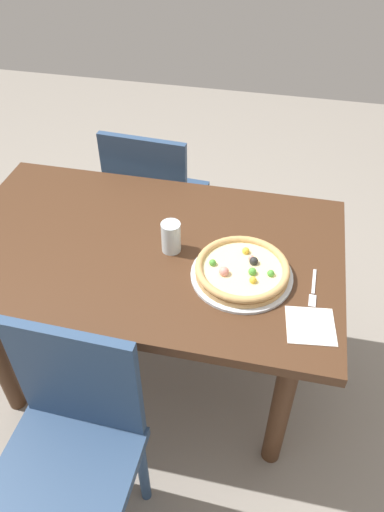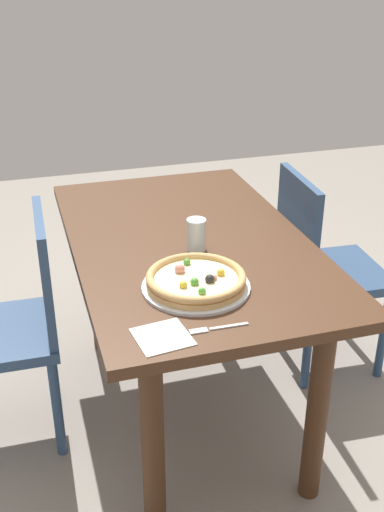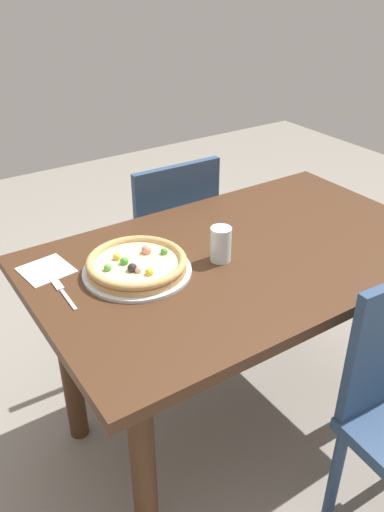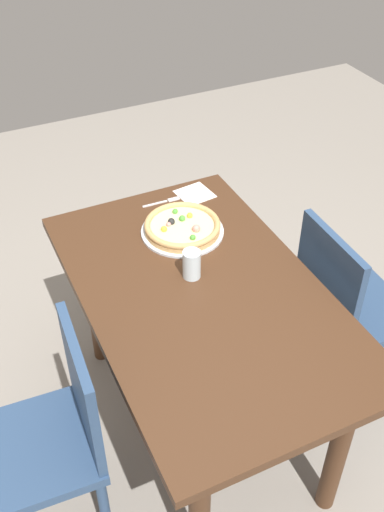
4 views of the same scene
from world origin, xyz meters
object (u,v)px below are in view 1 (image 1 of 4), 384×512
(chair_near, at_px, (155,201))
(fork, at_px, (313,291))
(chair_far, at_px, (70,449))
(drinking_glass, at_px, (171,237))
(dining_table, at_px, (148,270))
(plate, at_px, (242,275))
(napkin, at_px, (311,326))
(pizza, at_px, (242,269))

(chair_near, distance_m, fork, 1.05)
(chair_far, distance_m, drinking_glass, 0.72)
(chair_near, bearing_deg, drinking_glass, -65.07)
(dining_table, height_order, drinking_glass, drinking_glass)
(fork, bearing_deg, plate, -93.47)
(plate, height_order, drinking_glass, drinking_glass)
(drinking_glass, bearing_deg, napkin, 153.21)
(chair_near, relative_size, pizza, 2.92)
(pizza, bearing_deg, dining_table, -12.80)
(dining_table, distance_m, chair_far, 0.64)
(chair_far, relative_size, pizza, 2.92)
(chair_near, height_order, chair_far, same)
(pizza, relative_size, napkin, 2.15)
(chair_near, xyz_separation_m, plate, (-0.49, 0.70, 0.28))
(dining_table, bearing_deg, pizza, 167.20)
(chair_near, bearing_deg, chair_far, -82.66)
(napkin, bearing_deg, chair_far, 30.87)
(chair_near, distance_m, pizza, 0.91)
(chair_near, xyz_separation_m, drinking_glass, (-0.24, 0.62, 0.33))
(plate, bearing_deg, pizza, -170.40)
(drinking_glass, distance_m, napkin, 0.54)
(dining_table, relative_size, plate, 4.09)
(chair_far, relative_size, plate, 2.67)
(plate, bearing_deg, drinking_glass, -17.52)
(pizza, xyz_separation_m, fork, (-0.23, 0.02, -0.03))
(dining_table, distance_m, drinking_glass, 0.20)
(pizza, height_order, napkin, pizza)
(plate, relative_size, pizza, 1.09)
(chair_near, relative_size, plate, 2.67)
(chair_near, distance_m, chair_far, 1.24)
(chair_far, xyz_separation_m, plate, (-0.41, -0.54, 0.28))
(pizza, bearing_deg, napkin, 144.34)
(pizza, bearing_deg, fork, 175.18)
(dining_table, bearing_deg, chair_far, 83.75)
(drinking_glass, bearing_deg, pizza, 162.49)
(plate, bearing_deg, fork, 175.18)
(pizza, bearing_deg, drinking_glass, -17.51)
(drinking_glass, xyz_separation_m, napkin, (-0.48, 0.24, -0.05))
(fork, distance_m, drinking_glass, 0.49)
(fork, bearing_deg, drinking_glass, -100.29)
(fork, distance_m, napkin, 0.14)
(pizza, height_order, fork, pizza)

